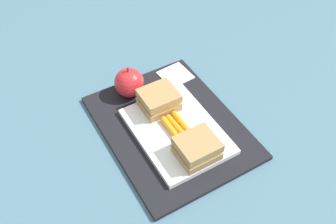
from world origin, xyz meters
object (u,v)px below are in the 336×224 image
Objects in this scene: sandwich_half_right at (159,100)px; apple at (129,83)px; food_tray at (177,131)px; carrot_sticks_bundle at (177,127)px; paper_napkin at (175,75)px; sandwich_half_left at (197,148)px.

sandwich_half_right is 0.09m from apple.
carrot_sticks_bundle is (0.00, -0.00, 0.01)m from food_tray.
carrot_sticks_bundle is 0.96× the size of apple.
sandwich_half_left is at bearing 158.73° from paper_napkin.
sandwich_half_right is (0.16, 0.00, 0.00)m from sandwich_half_left.
sandwich_half_right is (0.08, 0.00, 0.03)m from food_tray.
sandwich_half_right is at bearing 0.00° from food_tray.
apple is at bearing 7.84° from sandwich_half_left.
apple reaches higher than food_tray.
apple is 0.13m from paper_napkin.
paper_napkin is (0.16, -0.09, -0.00)m from food_tray.
food_tray is 2.88× the size of sandwich_half_right.
apple is at bearing 89.78° from paper_napkin.
sandwich_half_right reaches higher than paper_napkin.
sandwich_half_right is 0.99× the size of apple.
sandwich_half_right is 1.03× the size of carrot_sticks_bundle.
food_tray is 0.18m from paper_napkin.
paper_napkin is at bearing -29.97° from carrot_sticks_bundle.
sandwich_half_left is at bearing 179.50° from carrot_sticks_bundle.
carrot_sticks_bundle is at bearing -168.16° from apple.
sandwich_half_right is 1.14× the size of paper_napkin.
sandwich_half_left reaches higher than carrot_sticks_bundle.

